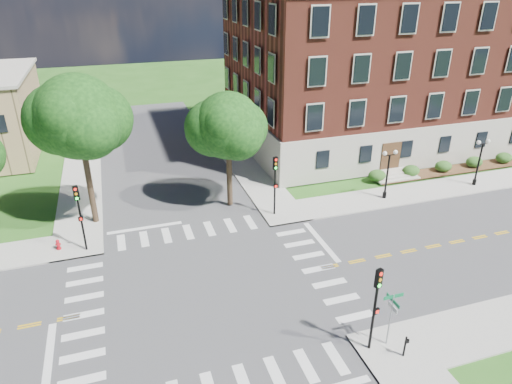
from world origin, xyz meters
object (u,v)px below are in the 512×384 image
object	(u,v)px
push_button_post	(405,346)
street_sign_pole	(392,310)
traffic_signal_ne	(275,178)
twin_lamp_west	(388,171)
traffic_signal_se	(376,300)
twin_lamp_east	(479,160)
traffic_signal_nw	(79,210)
fire_hydrant	(58,245)

from	to	relation	value
push_button_post	street_sign_pole	bearing A→B (deg)	108.72
traffic_signal_ne	street_sign_pole	xyz separation A→B (m)	(0.72, -14.90, -0.88)
traffic_signal_ne	push_button_post	xyz separation A→B (m)	(1.07, -15.91, -2.39)
twin_lamp_west	street_sign_pole	world-z (taller)	twin_lamp_west
twin_lamp_west	street_sign_pole	bearing A→B (deg)	-121.70
traffic_signal_se	street_sign_pole	xyz separation A→B (m)	(1.01, 0.01, -0.88)
traffic_signal_ne	push_button_post	world-z (taller)	traffic_signal_ne
twin_lamp_east	push_button_post	bearing A→B (deg)	-138.92
twin_lamp_west	traffic_signal_nw	bearing A→B (deg)	-178.21
traffic_signal_se	twin_lamp_west	distance (m)	17.94
fire_hydrant	traffic_signal_ne	bearing A→B (deg)	0.87
traffic_signal_se	twin_lamp_west	xyz separation A→B (m)	(10.13, 14.79, -0.66)
traffic_signal_se	street_sign_pole	bearing A→B (deg)	0.74
traffic_signal_ne	push_button_post	bearing A→B (deg)	-86.17
twin_lamp_west	traffic_signal_ne	bearing A→B (deg)	179.30
traffic_signal_nw	fire_hydrant	world-z (taller)	traffic_signal_nw
street_sign_pole	fire_hydrant	xyz separation A→B (m)	(-16.61, 14.65, -1.84)
push_button_post	fire_hydrant	bearing A→B (deg)	137.26
traffic_signal_se	fire_hydrant	distance (m)	21.59
traffic_signal_ne	street_sign_pole	distance (m)	14.94
twin_lamp_east	street_sign_pole	world-z (taller)	twin_lamp_east
traffic_signal_se	traffic_signal_nw	distance (m)	19.67
traffic_signal_nw	push_button_post	bearing A→B (deg)	-44.82
traffic_signal_ne	twin_lamp_east	size ratio (longest dim) A/B	1.13
traffic_signal_ne	fire_hydrant	xyz separation A→B (m)	(-15.88, -0.24, -2.72)
traffic_signal_ne	push_button_post	distance (m)	16.12
twin_lamp_west	push_button_post	size ratio (longest dim) A/B	3.53
twin_lamp_west	push_button_post	xyz separation A→B (m)	(-8.78, -15.79, -1.73)
twin_lamp_east	fire_hydrant	world-z (taller)	twin_lamp_east
twin_lamp_west	street_sign_pole	size ratio (longest dim) A/B	1.36
fire_hydrant	traffic_signal_nw	bearing A→B (deg)	-19.04
traffic_signal_ne	twin_lamp_west	world-z (taller)	traffic_signal_ne
fire_hydrant	push_button_post	bearing A→B (deg)	-42.74
fire_hydrant	street_sign_pole	bearing A→B (deg)	-41.43
traffic_signal_nw	push_button_post	xyz separation A→B (m)	(15.13, -15.04, -2.39)
push_button_post	fire_hydrant	world-z (taller)	push_button_post
twin_lamp_west	fire_hydrant	distance (m)	25.82
twin_lamp_east	street_sign_pole	bearing A→B (deg)	-141.33
traffic_signal_nw	twin_lamp_east	world-z (taller)	traffic_signal_nw
traffic_signal_se	twin_lamp_east	xyz separation A→B (m)	(19.27, 14.63, -0.66)
traffic_signal_se	traffic_signal_nw	size ratio (longest dim) A/B	1.00
traffic_signal_ne	twin_lamp_east	xyz separation A→B (m)	(18.99, -0.28, -0.66)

